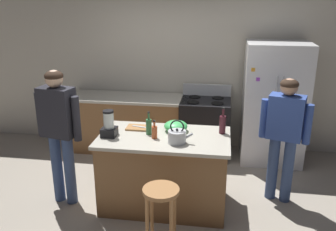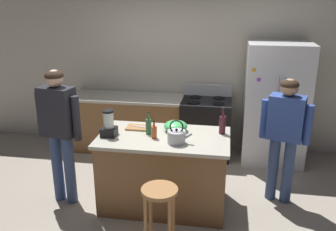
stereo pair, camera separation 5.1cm
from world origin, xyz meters
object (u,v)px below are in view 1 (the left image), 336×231
object	(u,v)px
bottle_cooking_sauce	(154,132)
kitchen_island	(164,171)
person_by_island_left	(59,125)
mixing_bowl	(176,126)
tea_kettle	(177,136)
bottle_olive_oil	(149,126)
bar_stool	(161,203)
blender_appliance	(109,125)
person_by_sink_right	(284,129)
bottle_wine	(223,124)
chef_knife	(141,127)
cutting_board	(139,128)
refrigerator	(274,104)
stove_range	(205,127)

from	to	relation	value
bottle_cooking_sauce	kitchen_island	bearing A→B (deg)	37.99
person_by_island_left	mixing_bowl	xyz separation A→B (m)	(1.34, 0.28, -0.04)
mixing_bowl	tea_kettle	xyz separation A→B (m)	(0.06, -0.35, 0.02)
bottle_olive_oil	tea_kettle	size ratio (longest dim) A/B	1.00
mixing_bowl	tea_kettle	size ratio (longest dim) A/B	1.02
bar_stool	blender_appliance	world-z (taller)	blender_appliance
kitchen_island	person_by_sink_right	world-z (taller)	person_by_sink_right
bottle_olive_oil	bar_stool	bearing A→B (deg)	-71.32
bar_stool	bottle_cooking_sauce	world-z (taller)	bottle_cooking_sauce
person_by_island_left	tea_kettle	xyz separation A→B (m)	(1.40, -0.07, -0.03)
tea_kettle	mixing_bowl	bearing A→B (deg)	99.77
blender_appliance	bottle_olive_oil	bearing A→B (deg)	15.16
bar_stool	bottle_wine	xyz separation A→B (m)	(0.56, 0.99, 0.49)
person_by_island_left	bottle_olive_oil	xyz separation A→B (m)	(1.04, 0.14, -0.00)
person_by_sink_right	chef_knife	xyz separation A→B (m)	(-1.71, -0.13, -0.02)
person_by_island_left	chef_knife	bearing A→B (deg)	18.52
bottle_olive_oil	bottle_cooking_sauce	world-z (taller)	bottle_olive_oil
bottle_cooking_sauce	mixing_bowl	distance (m)	0.33
bottle_olive_oil	cutting_board	xyz separation A→B (m)	(-0.16, 0.17, -0.09)
refrigerator	stove_range	xyz separation A→B (m)	(-1.01, 0.02, -0.44)
person_by_sink_right	mixing_bowl	distance (m)	1.29
bottle_cooking_sauce	cutting_board	world-z (taller)	bottle_cooking_sauce
person_by_island_left	person_by_sink_right	bearing A→B (deg)	9.49
stove_range	tea_kettle	xyz separation A→B (m)	(-0.23, -1.69, 0.52)
person_by_island_left	tea_kettle	size ratio (longest dim) A/B	6.02
person_by_island_left	cutting_board	world-z (taller)	person_by_island_left
person_by_sink_right	bottle_cooking_sauce	size ratio (longest dim) A/B	7.19
kitchen_island	person_by_sink_right	xyz separation A→B (m)	(1.39, 0.33, 0.49)
bar_stool	bottle_olive_oil	distance (m)	1.00
tea_kettle	person_by_sink_right	bearing A→B (deg)	22.46
bottle_wine	stove_range	bearing A→B (deg)	101.00
person_by_sink_right	blender_appliance	bearing A→B (deg)	-168.23
mixing_bowl	chef_knife	world-z (taller)	mixing_bowl
kitchen_island	bottle_olive_oil	distance (m)	0.58
tea_kettle	chef_knife	xyz separation A→B (m)	(-0.49, 0.37, -0.06)
kitchen_island	cutting_board	bearing A→B (deg)	149.90
kitchen_island	cutting_board	world-z (taller)	cutting_board
tea_kettle	bottle_wine	bearing A→B (deg)	36.68
person_by_island_left	bottle_cooking_sauce	world-z (taller)	person_by_island_left
person_by_sink_right	blender_appliance	world-z (taller)	person_by_sink_right
bottle_wine	cutting_board	world-z (taller)	bottle_wine
refrigerator	bottle_wine	xyz separation A→B (m)	(-0.75, -1.31, 0.11)
mixing_bowl	cutting_board	size ratio (longest dim) A/B	0.93
bottle_wine	bar_stool	bearing A→B (deg)	-119.64
tea_kettle	cutting_board	xyz separation A→B (m)	(-0.51, 0.37, -0.07)
refrigerator	cutting_board	xyz separation A→B (m)	(-1.75, -1.30, 0.01)
bar_stool	blender_appliance	distance (m)	1.13
person_by_island_left	mixing_bowl	size ratio (longest dim) A/B	5.93
bottle_wine	bottle_cooking_sauce	bearing A→B (deg)	-160.38
bottle_olive_oil	kitchen_island	bearing A→B (deg)	-9.94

